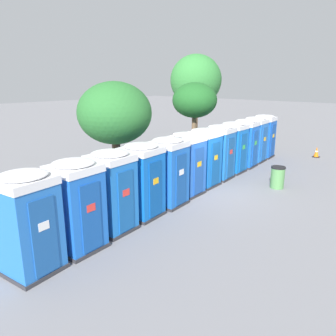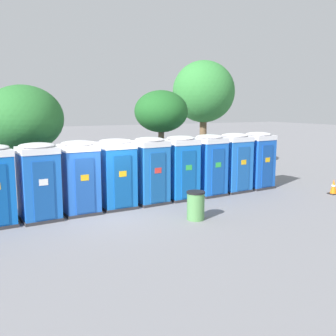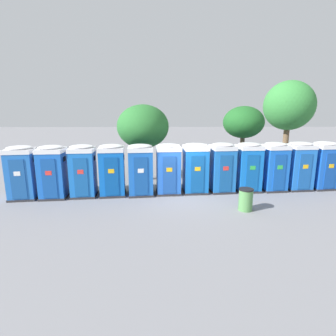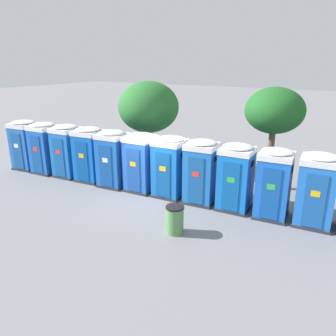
{
  "view_description": "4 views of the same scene",
  "coord_description": "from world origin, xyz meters",
  "px_view_note": "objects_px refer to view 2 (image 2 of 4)",
  "views": [
    {
      "loc": [
        -10.77,
        -7.46,
        4.54
      ],
      "look_at": [
        -2.07,
        0.28,
        1.39
      ],
      "focal_mm": 35.0,
      "sensor_mm": 36.0,
      "label": 1
    },
    {
      "loc": [
        -3.89,
        -12.82,
        3.7
      ],
      "look_at": [
        2.81,
        0.75,
        1.3
      ],
      "focal_mm": 42.0,
      "sensor_mm": 36.0,
      "label": 2
    },
    {
      "loc": [
        -0.97,
        -12.4,
        4.07
      ],
      "look_at": [
        -0.76,
        0.41,
        1.31
      ],
      "focal_mm": 28.0,
      "sensor_mm": 36.0,
      "label": 3
    },
    {
      "loc": [
        7.41,
        -10.27,
        5.39
      ],
      "look_at": [
        0.59,
        0.53,
        1.22
      ],
      "focal_mm": 35.0,
      "sensor_mm": 36.0,
      "label": 4
    }
  ],
  "objects_px": {
    "portapotty_6": "(116,173)",
    "portapotty_8": "(181,167)",
    "street_tree_2": "(23,119)",
    "traffic_cone": "(334,187)",
    "portapotty_4": "(39,181)",
    "portapotty_5": "(79,177)",
    "portapotty_7": "(150,170)",
    "portapotty_9": "(209,165)",
    "street_tree_1": "(204,92)",
    "street_tree_0": "(161,112)",
    "portapotty_10": "(234,162)",
    "trash_can": "(196,205)",
    "portapotty_11": "(258,160)"
  },
  "relations": [
    {
      "from": "portapotty_9",
      "to": "street_tree_2",
      "type": "relative_size",
      "value": 0.57
    },
    {
      "from": "portapotty_7",
      "to": "street_tree_0",
      "type": "xyz_separation_m",
      "value": [
        1.85,
        2.91,
        2.13
      ]
    },
    {
      "from": "portapotty_8",
      "to": "traffic_cone",
      "type": "height_order",
      "value": "portapotty_8"
    },
    {
      "from": "portapotty_6",
      "to": "trash_can",
      "type": "xyz_separation_m",
      "value": [
        1.82,
        -2.6,
        -0.81
      ]
    },
    {
      "from": "portapotty_10",
      "to": "portapotty_9",
      "type": "bearing_deg",
      "value": -173.65
    },
    {
      "from": "portapotty_4",
      "to": "portapotty_5",
      "type": "bearing_deg",
      "value": 8.73
    },
    {
      "from": "portapotty_6",
      "to": "portapotty_10",
      "type": "height_order",
      "value": "same"
    },
    {
      "from": "portapotty_6",
      "to": "portapotty_7",
      "type": "distance_m",
      "value": 1.39
    },
    {
      "from": "portapotty_9",
      "to": "portapotty_10",
      "type": "relative_size",
      "value": 1.0
    },
    {
      "from": "portapotty_6",
      "to": "portapotty_9",
      "type": "distance_m",
      "value": 4.17
    },
    {
      "from": "portapotty_5",
      "to": "street_tree_1",
      "type": "xyz_separation_m",
      "value": [
        8.74,
        6.21,
        3.19
      ]
    },
    {
      "from": "portapotty_8",
      "to": "portapotty_11",
      "type": "distance_m",
      "value": 4.16
    },
    {
      "from": "portapotty_11",
      "to": "street_tree_1",
      "type": "height_order",
      "value": "street_tree_1"
    },
    {
      "from": "portapotty_7",
      "to": "street_tree_2",
      "type": "bearing_deg",
      "value": 150.3
    },
    {
      "from": "portapotty_6",
      "to": "portapotty_8",
      "type": "bearing_deg",
      "value": 4.56
    },
    {
      "from": "portapotty_10",
      "to": "portapotty_7",
      "type": "bearing_deg",
      "value": -175.21
    },
    {
      "from": "street_tree_0",
      "to": "portapotty_7",
      "type": "bearing_deg",
      "value": -122.45
    },
    {
      "from": "portapotty_5",
      "to": "portapotty_10",
      "type": "height_order",
      "value": "same"
    },
    {
      "from": "portapotty_4",
      "to": "portapotty_11",
      "type": "height_order",
      "value": "same"
    },
    {
      "from": "portapotty_7",
      "to": "portapotty_10",
      "type": "distance_m",
      "value": 4.16
    },
    {
      "from": "portapotty_4",
      "to": "trash_can",
      "type": "xyz_separation_m",
      "value": [
        4.58,
        -2.25,
        -0.81
      ]
    },
    {
      "from": "portapotty_6",
      "to": "street_tree_2",
      "type": "bearing_deg",
      "value": 138.32
    },
    {
      "from": "portapotty_5",
      "to": "street_tree_0",
      "type": "height_order",
      "value": "street_tree_0"
    },
    {
      "from": "portapotty_4",
      "to": "portapotty_7",
      "type": "height_order",
      "value": "same"
    },
    {
      "from": "street_tree_2",
      "to": "portapotty_6",
      "type": "bearing_deg",
      "value": -41.68
    },
    {
      "from": "portapotty_4",
      "to": "portapotty_8",
      "type": "xyz_separation_m",
      "value": [
        5.52,
        0.57,
        0.0
      ]
    },
    {
      "from": "portapotty_8",
      "to": "traffic_cone",
      "type": "xyz_separation_m",
      "value": [
        6.2,
        -2.14,
        -0.97
      ]
    },
    {
      "from": "portapotty_8",
      "to": "portapotty_5",
      "type": "bearing_deg",
      "value": -175.03
    },
    {
      "from": "street_tree_0",
      "to": "portapotty_10",
      "type": "bearing_deg",
      "value": -48.18
    },
    {
      "from": "portapotty_4",
      "to": "portapotty_6",
      "type": "relative_size",
      "value": 1.0
    },
    {
      "from": "portapotty_11",
      "to": "street_tree_2",
      "type": "distance_m",
      "value": 10.1
    },
    {
      "from": "portapotty_5",
      "to": "street_tree_0",
      "type": "relative_size",
      "value": 0.58
    },
    {
      "from": "portapotty_5",
      "to": "portapotty_8",
      "type": "distance_m",
      "value": 4.16
    },
    {
      "from": "portapotty_4",
      "to": "street_tree_1",
      "type": "relative_size",
      "value": 0.41
    },
    {
      "from": "portapotty_7",
      "to": "portapotty_9",
      "type": "relative_size",
      "value": 1.0
    },
    {
      "from": "street_tree_0",
      "to": "street_tree_2",
      "type": "relative_size",
      "value": 0.98
    },
    {
      "from": "portapotty_11",
      "to": "street_tree_0",
      "type": "bearing_deg",
      "value": 146.46
    },
    {
      "from": "portapotty_9",
      "to": "street_tree_0",
      "type": "distance_m",
      "value": 3.58
    },
    {
      "from": "portapotty_5",
      "to": "street_tree_2",
      "type": "relative_size",
      "value": 0.57
    },
    {
      "from": "portapotty_7",
      "to": "trash_can",
      "type": "distance_m",
      "value": 2.86
    },
    {
      "from": "portapotty_10",
      "to": "street_tree_1",
      "type": "bearing_deg",
      "value": 72.0
    },
    {
      "from": "street_tree_2",
      "to": "traffic_cone",
      "type": "bearing_deg",
      "value": -20.6
    },
    {
      "from": "portapotty_8",
      "to": "street_tree_2",
      "type": "distance_m",
      "value": 6.33
    },
    {
      "from": "street_tree_0",
      "to": "portapotty_8",
      "type": "bearing_deg",
      "value": -99.51
    },
    {
      "from": "portapotty_5",
      "to": "portapotty_11",
      "type": "height_order",
      "value": "same"
    },
    {
      "from": "portapotty_7",
      "to": "street_tree_1",
      "type": "distance_m",
      "value": 9.02
    },
    {
      "from": "portapotty_5",
      "to": "trash_can",
      "type": "relative_size",
      "value": 2.68
    },
    {
      "from": "portapotty_9",
      "to": "trash_can",
      "type": "bearing_deg",
      "value": -128.78
    },
    {
      "from": "portapotty_8",
      "to": "trash_can",
      "type": "relative_size",
      "value": 2.68
    },
    {
      "from": "portapotty_7",
      "to": "portapotty_8",
      "type": "distance_m",
      "value": 1.39
    }
  ]
}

